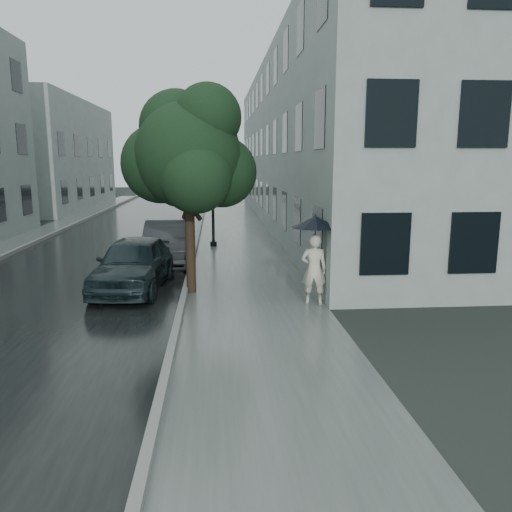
{
  "coord_description": "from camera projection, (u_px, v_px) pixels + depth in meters",
  "views": [
    {
      "loc": [
        -0.7,
        -9.94,
        3.55
      ],
      "look_at": [
        0.24,
        1.77,
        1.3
      ],
      "focal_mm": 35.0,
      "sensor_mm": 36.0,
      "label": 1
    }
  ],
  "objects": [
    {
      "name": "kerb_near",
      "position": [
        197.0,
        241.0,
        22.07
      ],
      "size": [
        0.15,
        60.0,
        0.15
      ],
      "primitive_type": "cube",
      "color": "slate",
      "rests_on": "ground"
    },
    {
      "name": "car_near",
      "position": [
        134.0,
        263.0,
        13.89
      ],
      "size": [
        2.13,
        4.47,
        1.48
      ],
      "primitive_type": "imported",
      "rotation": [
        0.0,
        0.0,
        -0.09
      ],
      "color": "#1A292D",
      "rests_on": "ground"
    },
    {
      "name": "car_far",
      "position": [
        168.0,
        242.0,
        17.37
      ],
      "size": [
        1.71,
        4.58,
        1.5
      ],
      "primitive_type": "imported",
      "rotation": [
        0.0,
        0.0,
        0.03
      ],
      "color": "#26292C",
      "rests_on": "ground"
    },
    {
      "name": "ground",
      "position": [
        251.0,
        333.0,
        10.46
      ],
      "size": [
        120.0,
        120.0,
        0.0
      ],
      "primitive_type": "plane",
      "color": "black",
      "rests_on": "ground"
    },
    {
      "name": "lamp_post",
      "position": [
        209.0,
        169.0,
        20.47
      ],
      "size": [
        0.85,
        0.32,
        5.64
      ],
      "rotation": [
        0.0,
        0.0,
        -0.03
      ],
      "color": "black",
      "rests_on": "ground"
    },
    {
      "name": "asphalt_road",
      "position": [
        116.0,
        243.0,
        21.8
      ],
      "size": [
        6.85,
        60.0,
        0.0
      ],
      "primitive_type": "cube",
      "color": "black",
      "rests_on": "ground"
    },
    {
      "name": "sidewalk",
      "position": [
        238.0,
        242.0,
        22.22
      ],
      "size": [
        3.5,
        60.0,
        0.01
      ],
      "primitive_type": "cube",
      "color": "slate",
      "rests_on": "ground"
    },
    {
      "name": "sidewalk_far",
      "position": [
        12.0,
        244.0,
        21.46
      ],
      "size": [
        1.7,
        60.0,
        0.01
      ],
      "primitive_type": "cube",
      "color": "#4C5451",
      "rests_on": "ground"
    },
    {
      "name": "street_tree",
      "position": [
        188.0,
        154.0,
        13.1
      ],
      "size": [
        3.64,
        3.31,
        5.5
      ],
      "color": "#332619",
      "rests_on": "ground"
    },
    {
      "name": "kerb_far",
      "position": [
        34.0,
        243.0,
        21.52
      ],
      "size": [
        0.15,
        60.0,
        0.15
      ],
      "primitive_type": "cube",
      "color": "slate",
      "rests_on": "ground"
    },
    {
      "name": "umbrella",
      "position": [
        315.0,
        222.0,
        12.17
      ],
      "size": [
        1.3,
        1.3,
        1.33
      ],
      "rotation": [
        0.0,
        0.0,
        -0.1
      ],
      "color": "black",
      "rests_on": "ground"
    },
    {
      "name": "pedestrian",
      "position": [
        314.0,
        270.0,
        12.38
      ],
      "size": [
        0.72,
        0.54,
        1.77
      ],
      "primitive_type": "imported",
      "rotation": [
        0.0,
        0.0,
        2.94
      ],
      "color": "beige",
      "rests_on": "sidewalk"
    },
    {
      "name": "building_far_b",
      "position": [
        43.0,
        155.0,
        37.99
      ],
      "size": [
        7.02,
        18.0,
        8.0
      ],
      "color": "#919E9A",
      "rests_on": "ground"
    },
    {
      "name": "building_near",
      "position": [
        321.0,
        144.0,
        29.13
      ],
      "size": [
        7.02,
        36.0,
        9.0
      ],
      "color": "#919E9A",
      "rests_on": "ground"
    }
  ]
}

